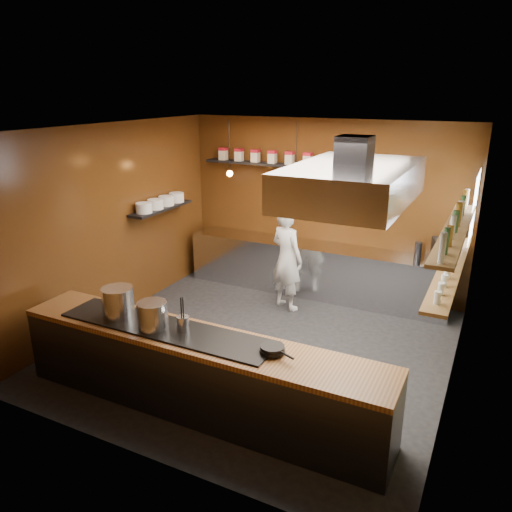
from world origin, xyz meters
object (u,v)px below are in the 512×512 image
Objects in this scene: extractor_hood at (352,183)px; stockpot_large at (118,302)px; stockpot_small at (153,315)px; chef at (287,259)px; espresso_machine at (445,251)px.

extractor_hood is 2.98m from stockpot_large.
chef reaches higher than stockpot_small.
stockpot_small is 0.91× the size of espresso_machine.
chef is (0.85, 3.01, -0.26)m from stockpot_large.
stockpot_large is at bearing 172.57° from stockpot_small.
stockpot_large reaches higher than stockpot_small.
extractor_hood is at bearing -123.12° from espresso_machine.
espresso_machine is (0.80, 2.62, -1.42)m from extractor_hood.
espresso_machine is 0.21× the size of chef.
espresso_machine reaches higher than stockpot_small.
chef is (0.30, 3.08, -0.24)m from stockpot_small.
extractor_hood is 6.00× the size of stockpot_small.
stockpot_large reaches higher than espresso_machine.
extractor_hood is 5.47× the size of espresso_machine.
extractor_hood is 2.87m from chef.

